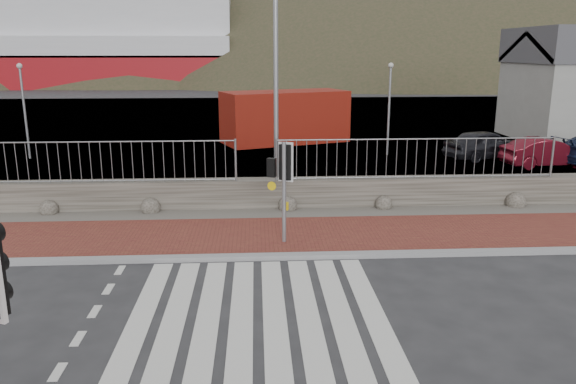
{
  "coord_description": "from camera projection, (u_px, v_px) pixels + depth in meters",
  "views": [
    {
      "loc": [
        0.01,
        -9.14,
        4.68
      ],
      "look_at": [
        0.71,
        3.0,
        1.59
      ],
      "focal_mm": 35.0,
      "sensor_mm": 36.0,
      "label": 1
    }
  ],
  "objects": [
    {
      "name": "sidewalk_far",
      "position": [
        257.0,
        236.0,
        14.34
      ],
      "size": [
        40.0,
        3.0,
        0.08
      ],
      "primitive_type": "cube",
      "color": "brown",
      "rests_on": "ground"
    },
    {
      "name": "stone_wall",
      "position": [
        257.0,
        194.0,
        16.95
      ],
      "size": [
        40.0,
        0.6,
        0.9
      ],
      "primitive_type": "cube",
      "color": "#433F37",
      "rests_on": "ground"
    },
    {
      "name": "car_b",
      "position": [
        546.0,
        152.0,
        22.98
      ],
      "size": [
        3.69,
        1.6,
        1.18
      ],
      "primitive_type": "imported",
      "rotation": [
        0.0,
        0.0,
        1.67
      ],
      "color": "#560C17",
      "rests_on": "ground"
    },
    {
      "name": "traffic_signal_far",
      "position": [
        283.0,
        171.0,
        13.43
      ],
      "size": [
        0.63,
        0.41,
        2.56
      ],
      "rotation": [
        0.0,
        0.0,
        2.73
      ],
      "color": "gray",
      "rests_on": "ground"
    },
    {
      "name": "ferry",
      "position": [
        65.0,
        44.0,
        73.0
      ],
      "size": [
        50.0,
        16.0,
        20.0
      ],
      "color": "maroon",
      "rests_on": "ground"
    },
    {
      "name": "railing",
      "position": [
        256.0,
        150.0,
        16.46
      ],
      "size": [
        18.07,
        0.07,
        1.22
      ],
      "color": "gray",
      "rests_on": "stone_wall"
    },
    {
      "name": "hills_backdrop",
      "position": [
        294.0,
        208.0,
        101.1
      ],
      "size": [
        254.0,
        90.0,
        100.0
      ],
      "color": "#2D331E",
      "rests_on": "ground"
    },
    {
      "name": "water",
      "position": [
        255.0,
        88.0,
        70.85
      ],
      "size": [
        220.0,
        50.0,
        0.05
      ],
      "primitive_type": "cube",
      "color": "#3F4C54",
      "rests_on": "ground"
    },
    {
      "name": "car_a",
      "position": [
        486.0,
        144.0,
        24.6
      ],
      "size": [
        4.05,
        2.58,
        1.28
      ],
      "primitive_type": "imported",
      "rotation": [
        0.0,
        0.0,
        1.88
      ],
      "color": "black",
      "rests_on": "ground"
    },
    {
      "name": "streetlight",
      "position": [
        280.0,
        51.0,
        16.73
      ],
      "size": [
        1.74,
        0.24,
        8.22
      ],
      "rotation": [
        0.0,
        0.0,
        -0.02
      ],
      "color": "gray",
      "rests_on": "ground"
    },
    {
      "name": "quay",
      "position": [
        256.0,
        123.0,
        36.99
      ],
      "size": [
        120.0,
        40.0,
        0.5
      ],
      "primitive_type": "cube",
      "color": "#4C4C4F",
      "rests_on": "ground"
    },
    {
      "name": "shipping_container",
      "position": [
        285.0,
        117.0,
        28.94
      ],
      "size": [
        6.81,
        4.69,
        2.62
      ],
      "primitive_type": "cube",
      "rotation": [
        0.0,
        0.0,
        0.37
      ],
      "color": "maroon",
      "rests_on": "ground"
    },
    {
      "name": "gravel_strip",
      "position": [
        257.0,
        215.0,
        16.28
      ],
      "size": [
        40.0,
        1.5,
        0.06
      ],
      "primitive_type": "cube",
      "color": "#59544C",
      "rests_on": "ground"
    },
    {
      "name": "ground",
      "position": [
        258.0,
        320.0,
        9.99
      ],
      "size": [
        220.0,
        220.0,
        0.0
      ],
      "primitive_type": "plane",
      "color": "#28282B",
      "rests_on": "ground"
    },
    {
      "name": "kerb_far",
      "position": [
        257.0,
        257.0,
        12.88
      ],
      "size": [
        40.0,
        0.25,
        0.12
      ],
      "primitive_type": "cube",
      "color": "gray",
      "rests_on": "ground"
    },
    {
      "name": "zebra_crossing",
      "position": [
        258.0,
        320.0,
        9.99
      ],
      "size": [
        4.62,
        5.6,
        0.01
      ],
      "color": "silver",
      "rests_on": "ground"
    }
  ]
}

